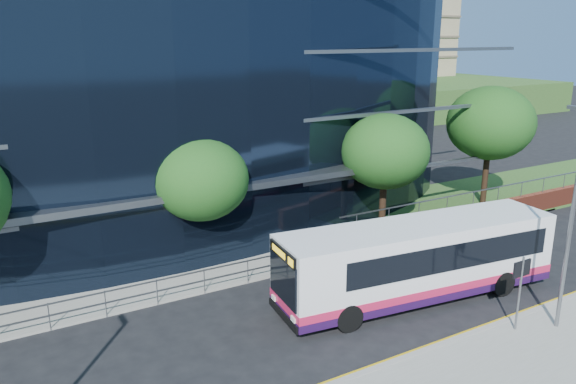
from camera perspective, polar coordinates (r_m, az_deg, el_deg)
ground at (r=20.47m, az=10.24°, el=-15.11°), size 200.00×200.00×0.00m
kerb at (r=19.80m, az=12.19°, el=-16.11°), size 80.00×0.25×0.16m
yellow_line_outer at (r=19.96m, az=11.78°, el=-16.05°), size 80.00×0.08×0.01m
yellow_line_inner at (r=20.06m, az=11.48°, el=-15.87°), size 80.00×0.08×0.01m
far_forecourt at (r=26.91m, az=-15.66°, el=-7.52°), size 50.00×8.00×0.10m
grass_verge at (r=44.35m, az=25.00°, el=0.75°), size 36.00×8.00×0.12m
glass_office at (r=34.96m, az=-17.68°, el=11.07°), size 44.00×23.10×16.00m
retaining_wall at (r=39.00m, az=26.08°, el=-0.45°), size 34.00×0.40×2.11m
guard_railings at (r=22.64m, az=-18.09°, el=-10.16°), size 24.00×0.05×1.10m
apartment_block at (r=82.85m, az=1.76°, el=16.24°), size 60.00×42.00×30.00m
street_sign at (r=21.57m, az=22.58°, el=-8.07°), size 0.85×0.09×2.80m
tree_far_b at (r=25.06m, az=-8.84°, el=1.23°), size 4.29×4.29×6.05m
tree_far_c at (r=29.60m, az=9.84°, el=4.07°), size 4.62×4.62×6.51m
tree_far_d at (r=36.49m, az=19.87°, el=6.59°), size 5.28×5.28×7.44m
tree_dist_e at (r=64.31m, az=3.78°, el=10.48°), size 4.62×4.62×6.51m
tree_dist_f at (r=75.87m, az=13.18°, el=10.67°), size 4.29×4.29×6.05m
streetlight_east at (r=21.69m, az=26.87°, el=-2.00°), size 0.15×0.77×8.00m
city_bus at (r=23.31m, az=13.28°, el=-6.66°), size 12.04×4.03×3.20m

